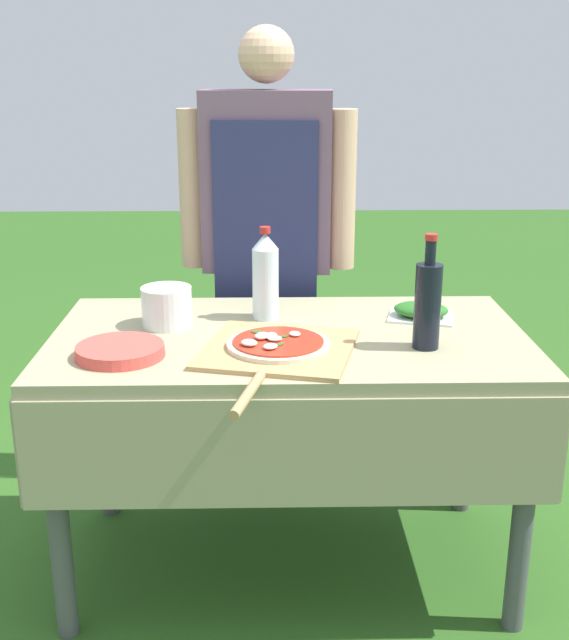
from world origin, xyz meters
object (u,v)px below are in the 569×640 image
(plate_stack, at_px, (120,351))
(pizza_on_peel, at_px, (277,348))
(herb_container, at_px, (421,311))
(mixing_tub, at_px, (167,307))
(prep_table, at_px, (289,370))
(person_cook, at_px, (267,227))
(water_bottle, at_px, (265,276))
(oil_bottle, at_px, (428,303))

(plate_stack, bearing_deg, pizza_on_peel, 2.48)
(pizza_on_peel, xyz_separation_m, plate_stack, (-0.39, -0.02, 0.00))
(herb_container, xyz_separation_m, mixing_tub, (-0.72, -0.05, 0.03))
(prep_table, xyz_separation_m, person_cook, (-0.06, 0.55, 0.29))
(prep_table, bearing_deg, person_cook, 95.97)
(prep_table, bearing_deg, plate_stack, -158.83)
(water_bottle, height_order, plate_stack, water_bottle)
(pizza_on_peel, height_order, mixing_tub, mixing_tub)
(mixing_tub, bearing_deg, plate_stack, -109.96)
(person_cook, bearing_deg, prep_table, 99.96)
(herb_container, bearing_deg, water_bottle, 178.41)
(water_bottle, bearing_deg, herb_container, -1.59)
(herb_container, bearing_deg, person_cook, 136.56)
(prep_table, xyz_separation_m, pizza_on_peel, (-0.04, -0.15, 0.12))
(person_cook, xyz_separation_m, pizza_on_peel, (0.02, -0.70, -0.17))
(mixing_tub, bearing_deg, prep_table, -13.35)
(person_cook, bearing_deg, pizza_on_peel, 95.81)
(oil_bottle, relative_size, herb_container, 1.42)
(oil_bottle, height_order, herb_container, oil_bottle)
(person_cook, distance_m, oil_bottle, 0.78)
(oil_bottle, xyz_separation_m, water_bottle, (-0.41, 0.26, 0.01))
(herb_container, relative_size, plate_stack, 0.93)
(water_bottle, bearing_deg, prep_table, -66.45)
(water_bottle, height_order, herb_container, water_bottle)
(pizza_on_peel, height_order, herb_container, herb_container)
(pizza_on_peel, distance_m, plate_stack, 0.39)
(person_cook, xyz_separation_m, herb_container, (0.44, -0.42, -0.16))
(pizza_on_peel, bearing_deg, herb_container, 47.62)
(prep_table, distance_m, herb_container, 0.43)
(oil_bottle, height_order, mixing_tub, oil_bottle)
(pizza_on_peel, distance_m, oil_bottle, 0.40)
(prep_table, height_order, herb_container, herb_container)
(oil_bottle, bearing_deg, person_cook, 121.44)
(plate_stack, bearing_deg, water_bottle, 40.53)
(oil_bottle, bearing_deg, mixing_tub, 164.12)
(prep_table, height_order, plate_stack, plate_stack)
(person_cook, distance_m, mixing_tub, 0.56)
(oil_bottle, distance_m, mixing_tub, 0.72)
(oil_bottle, relative_size, plate_stack, 1.33)
(water_bottle, relative_size, plate_stack, 1.19)
(person_cook, height_order, pizza_on_peel, person_cook)
(prep_table, bearing_deg, water_bottle, 113.55)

